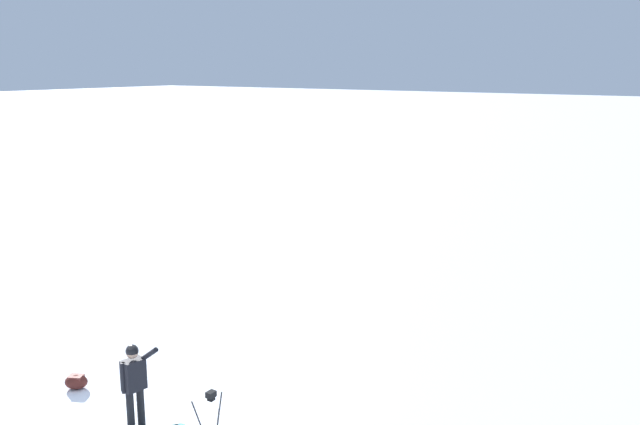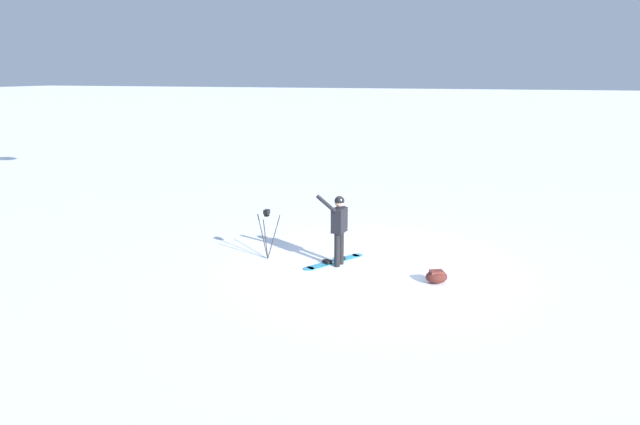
# 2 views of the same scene
# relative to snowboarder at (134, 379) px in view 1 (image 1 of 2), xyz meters

# --- Properties ---
(ground_plane) EXTENTS (300.00, 300.00, 0.00)m
(ground_plane) POSITION_rel_snowboarder_xyz_m (-0.76, -0.24, -1.03)
(ground_plane) COLOR white
(snowboarder) EXTENTS (0.70, 0.47, 1.72)m
(snowboarder) POSITION_rel_snowboarder_xyz_m (0.00, 0.00, 0.00)
(snowboarder) COLOR black
(snowboarder) RESTS_ON ground_plane
(gear_bag_large) EXTENTS (0.59, 0.54, 0.29)m
(gear_bag_large) POSITION_rel_snowboarder_xyz_m (-2.36, 0.48, -0.88)
(gear_bag_large) COLOR #4C1E19
(gear_bag_large) RESTS_ON ground_plane
(camera_tripod) EXTENTS (0.60, 0.55, 1.25)m
(camera_tripod) POSITION_rel_snowboarder_xyz_m (1.80, 0.09, -0.13)
(camera_tripod) COLOR #262628
(camera_tripod) RESTS_ON ground_plane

